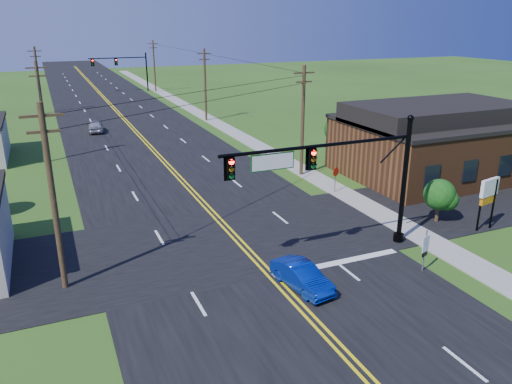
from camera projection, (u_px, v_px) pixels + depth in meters
name	position (u px, v px, depth m)	size (l,w,h in m)	color
ground	(345.00, 360.00, 19.06)	(260.00, 260.00, 0.00)	#284C15
road_main	(127.00, 124.00, 62.53)	(16.00, 220.00, 0.04)	black
road_cross	(234.00, 239.00, 29.49)	(70.00, 10.00, 0.04)	black
sidewalk	(233.00, 132.00, 57.73)	(2.00, 160.00, 0.08)	gray
signal_mast_main	(337.00, 173.00, 26.08)	(11.30, 0.60, 7.48)	black
signal_mast_far	(122.00, 66.00, 88.79)	(10.98, 0.60, 7.48)	black
brick_building	(433.00, 147.00, 41.37)	(14.20, 11.20, 4.70)	brown
utility_pole_left_a	(53.00, 196.00, 22.69)	(1.80, 0.28, 9.00)	#322416
utility_pole_left_b	(42.00, 110.00, 44.43)	(1.80, 0.28, 9.00)	#322416
utility_pole_left_c	(39.00, 79.00, 67.91)	(1.80, 0.28, 9.00)	#322416
utility_pole_right_a	(303.00, 119.00, 40.29)	(1.80, 0.28, 9.00)	#322416
utility_pole_right_b	(205.00, 84.00, 62.90)	(1.80, 0.28, 9.00)	#322416
utility_pole_right_c	(154.00, 65.00, 88.98)	(1.80, 0.28, 9.00)	#322416
tree_right_back	(340.00, 130.00, 46.76)	(3.00, 3.00, 4.10)	#322416
shrub_corner	(440.00, 195.00, 31.54)	(2.00, 2.00, 2.86)	#322416
blue_car	(302.00, 277.00, 23.98)	(1.29, 3.70, 1.22)	#062192
distant_car	(95.00, 126.00, 57.60)	(1.61, 4.00, 1.36)	#B1B0B5
route_sign	(425.00, 248.00, 25.32)	(0.56, 0.22, 2.33)	slate
stop_sign	(336.00, 174.00, 37.07)	(0.68, 0.29, 2.01)	slate
pylon_sign	(489.00, 193.00, 30.13)	(1.62, 0.56, 3.31)	black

